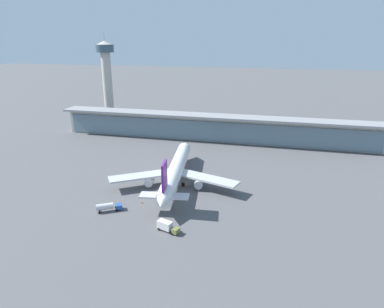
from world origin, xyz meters
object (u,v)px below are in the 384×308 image
Objects in this scene: service_truck_mid_apron_white at (214,181)px; control_tower at (107,74)px; safety_cone_alpha at (142,202)px; service_truck_near_nose_olive at (167,226)px; airliner_on_stand at (175,171)px; service_truck_under_wing_blue at (108,207)px.

service_truck_mid_apron_white is 134.13m from control_tower.
service_truck_near_nose_olive is at bearing -47.10° from safety_cone_alpha.
control_tower is (-92.82, 91.43, 31.88)m from service_truck_mid_apron_white.
control_tower is at bearing 129.02° from airliner_on_stand.
safety_cone_alpha is at bearing 132.90° from service_truck_near_nose_olive.
service_truck_under_wing_blue is 0.14× the size of control_tower.
service_truck_near_nose_olive is 0.13× the size of control_tower.
service_truck_near_nose_olive reaches higher than service_truck_mid_apron_white.
airliner_on_stand is 32.13m from service_truck_under_wing_blue.
service_truck_near_nose_olive is at bearing -100.14° from service_truck_mid_apron_white.
service_truck_under_wing_blue reaches higher than service_truck_mid_apron_white.
service_truck_near_nose_olive is 0.90× the size of service_truck_under_wing_blue.
service_truck_mid_apron_white is at bearing 46.71° from service_truck_under_wing_blue.
control_tower is (-77.87, 96.10, 27.13)m from airliner_on_stand.
service_truck_near_nose_olive is at bearing -56.83° from control_tower.
service_truck_under_wing_blue is at bearing 162.90° from service_truck_near_nose_olive.
service_truck_mid_apron_white is 0.06× the size of control_tower.
service_truck_near_nose_olive reaches higher than safety_cone_alpha.
service_truck_under_wing_blue reaches higher than safety_cone_alpha.
airliner_on_stand is 95.65× the size of safety_cone_alpha.
service_truck_mid_apron_white reaches higher than safety_cone_alpha.
control_tower is 85.43× the size of safety_cone_alpha.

